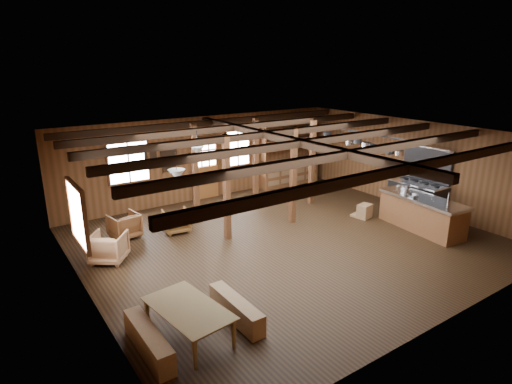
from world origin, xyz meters
TOP-DOWN VIEW (x-y plane):
  - room at (0.00, 0.00)m, footprint 10.04×9.04m
  - ceiling_joists at (0.00, 0.18)m, footprint 9.80×8.82m
  - timber_posts at (0.52, 2.08)m, footprint 3.95×2.35m
  - back_door at (0.00, 4.45)m, footprint 1.02×0.08m
  - window_back_left at (-2.60, 4.46)m, footprint 1.32×0.06m
  - window_back_right at (1.30, 4.46)m, footprint 1.02×0.06m
  - window_left at (-4.96, 0.50)m, footprint 0.14×1.24m
  - notice_boards at (-1.50, 4.46)m, footprint 1.08×0.03m
  - back_counter at (3.40, 4.20)m, footprint 2.55×0.60m
  - pendant_lamps at (-2.25, 1.00)m, footprint 1.86×2.36m
  - pot_rack at (2.95, 0.25)m, footprint 0.43×3.00m
  - kitchen_island at (3.60, -1.50)m, footprint 1.15×2.58m
  - step_stool at (3.00, 0.02)m, footprint 0.54×0.43m
  - commercial_range at (4.64, -0.63)m, footprint 0.89×1.73m
  - dining_table at (-3.90, -2.29)m, footprint 1.13×1.76m
  - bench_wall at (-4.65, -2.29)m, footprint 0.29×1.56m
  - bench_aisle at (-2.99, -2.29)m, footprint 0.28×1.51m
  - armchair_a at (-3.44, 2.62)m, footprint 0.82×0.84m
  - armchair_b at (-2.12, 2.22)m, footprint 0.77×0.79m
  - armchair_c at (-4.20, 1.42)m, footprint 1.07×1.08m
  - counter_pot at (3.74, -0.78)m, footprint 0.28×0.28m
  - bowl at (3.40, -1.29)m, footprint 0.29×0.29m

SIDE VIEW (x-z plane):
  - bench_aisle at x=-2.99m, z-range 0.00..0.42m
  - step_stool at x=3.00m, z-range 0.00..0.42m
  - bench_wall at x=-4.65m, z-range 0.00..0.43m
  - dining_table at x=-3.90m, z-range 0.00..0.58m
  - armchair_b at x=-2.12m, z-range 0.00..0.63m
  - armchair_a at x=-3.44m, z-range 0.00..0.67m
  - armchair_c at x=-4.20m, z-range 0.00..0.71m
  - kitchen_island at x=3.60m, z-range -0.12..1.08m
  - back_counter at x=3.40m, z-range -0.62..1.83m
  - commercial_range at x=4.64m, z-range -0.39..1.74m
  - back_door at x=0.00m, z-range -0.19..1.96m
  - bowl at x=3.40m, z-range 0.94..1.01m
  - counter_pot at x=3.74m, z-range 0.94..1.11m
  - room at x=0.00m, z-range -0.02..2.82m
  - timber_posts at x=0.52m, z-range 0.00..2.80m
  - window_back_left at x=-2.60m, z-range 0.94..2.26m
  - window_back_right at x=1.30m, z-range 0.94..2.26m
  - window_left at x=-4.96m, z-range 0.94..2.26m
  - notice_boards at x=-1.50m, z-range 1.19..2.09m
  - pot_rack at x=2.95m, z-range 2.02..2.47m
  - pendant_lamps at x=-2.25m, z-range 1.92..2.58m
  - ceiling_joists at x=0.00m, z-range 2.59..2.77m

